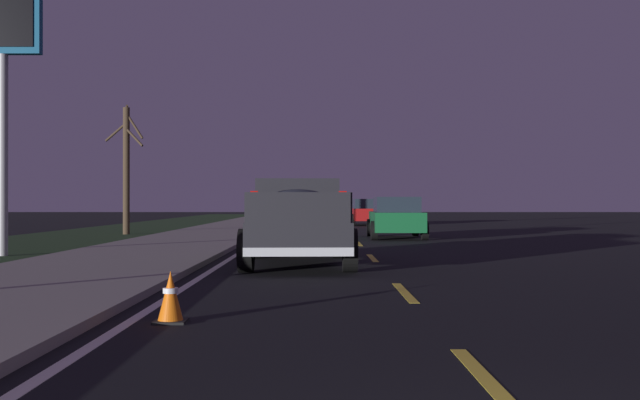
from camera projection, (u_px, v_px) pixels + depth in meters
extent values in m
plane|color=black|center=(352.00, 236.00, 29.41)|extent=(144.00, 144.00, 0.00)
cube|color=gray|center=(208.00, 235.00, 29.41)|extent=(108.00, 4.00, 0.12)
cube|color=#1E3819|center=(83.00, 236.00, 29.41)|extent=(108.00, 6.00, 0.01)
cube|color=yellow|center=(488.00, 381.00, 5.55)|extent=(2.40, 0.14, 0.01)
cube|color=yellow|center=(404.00, 292.00, 11.05)|extent=(2.40, 0.14, 0.01)
cube|color=yellow|center=(372.00, 258.00, 17.82)|extent=(2.40, 0.14, 0.01)
cube|color=yellow|center=(359.00, 244.00, 23.93)|extent=(2.40, 0.14, 0.01)
cube|color=yellow|center=(352.00, 236.00, 29.51)|extent=(2.40, 0.14, 0.01)
cube|color=yellow|center=(346.00, 230.00, 35.71)|extent=(2.40, 0.14, 0.01)
cube|color=yellow|center=(343.00, 227.00, 40.78)|extent=(2.40, 0.14, 0.01)
cube|color=yellow|center=(340.00, 224.00, 46.57)|extent=(2.40, 0.14, 0.01)
cube|color=yellow|center=(338.00, 221.00, 53.20)|extent=(2.40, 0.14, 0.01)
cube|color=yellow|center=(336.00, 219.00, 59.30)|extent=(2.40, 0.14, 0.01)
cube|color=yellow|center=(334.00, 217.00, 64.98)|extent=(2.40, 0.14, 0.01)
cube|color=yellow|center=(333.00, 216.00, 70.51)|extent=(2.40, 0.14, 0.01)
cube|color=yellow|center=(332.00, 215.00, 76.57)|extent=(2.40, 0.14, 0.01)
cube|color=yellow|center=(331.00, 214.00, 81.61)|extent=(2.40, 0.14, 0.01)
cube|color=silver|center=(266.00, 236.00, 29.41)|extent=(108.00, 0.14, 0.01)
cube|color=#232328|center=(297.00, 233.00, 16.02)|extent=(5.47, 2.20, 0.60)
cube|color=#232328|center=(297.00, 199.00, 17.21)|extent=(2.23, 1.92, 0.90)
cube|color=#1E2833|center=(297.00, 197.00, 16.16)|extent=(0.09, 1.44, 0.50)
cube|color=#232328|center=(251.00, 207.00, 14.90)|extent=(3.02, 0.19, 0.56)
cube|color=#232328|center=(344.00, 207.00, 14.97)|extent=(3.02, 0.19, 0.56)
cube|color=#232328|center=(299.00, 208.00, 13.36)|extent=(0.15, 1.88, 0.56)
cube|color=silver|center=(299.00, 252.00, 13.36)|extent=(0.20, 2.00, 0.16)
cube|color=red|center=(254.00, 197.00, 13.34)|extent=(0.07, 0.14, 0.20)
cube|color=red|center=(343.00, 197.00, 13.40)|extent=(0.07, 0.14, 0.20)
ellipsoid|color=#232833|center=(298.00, 205.00, 14.94)|extent=(2.65, 1.62, 0.64)
sphere|color=silver|center=(280.00, 212.00, 15.42)|extent=(0.40, 0.40, 0.40)
sphere|color=beige|center=(314.00, 213.00, 14.35)|extent=(0.34, 0.34, 0.34)
cylinder|color=black|center=(255.00, 241.00, 17.76)|extent=(0.84, 0.28, 0.84)
cylinder|color=black|center=(338.00, 241.00, 17.83)|extent=(0.84, 0.28, 0.84)
cylinder|color=black|center=(246.00, 251.00, 14.20)|extent=(0.84, 0.28, 0.84)
cylinder|color=black|center=(350.00, 250.00, 14.27)|extent=(0.84, 0.28, 0.84)
cube|color=maroon|center=(367.00, 214.00, 43.94)|extent=(4.45, 1.92, 0.70)
cube|color=#1E2833|center=(367.00, 204.00, 43.70)|extent=(2.51, 1.65, 0.56)
cylinder|color=black|center=(350.00, 219.00, 45.41)|extent=(0.68, 0.22, 0.68)
cylinder|color=black|center=(379.00, 219.00, 45.46)|extent=(0.68, 0.22, 0.68)
cylinder|color=black|center=(353.00, 220.00, 42.42)|extent=(0.68, 0.22, 0.68)
cylinder|color=black|center=(385.00, 220.00, 42.47)|extent=(0.68, 0.22, 0.68)
cube|color=red|center=(370.00, 214.00, 41.80)|extent=(0.12, 1.51, 0.10)
cube|color=#14592D|center=(396.00, 221.00, 27.82)|extent=(4.43, 1.87, 0.70)
cube|color=#1E2833|center=(396.00, 205.00, 27.57)|extent=(2.49, 1.63, 0.56)
cylinder|color=black|center=(370.00, 228.00, 29.33)|extent=(0.68, 0.22, 0.68)
cylinder|color=black|center=(415.00, 228.00, 29.30)|extent=(0.68, 0.22, 0.68)
cylinder|color=black|center=(374.00, 230.00, 26.34)|extent=(0.68, 0.22, 0.68)
cylinder|color=black|center=(425.00, 231.00, 26.31)|extent=(0.68, 0.22, 0.68)
cube|color=red|center=(401.00, 221.00, 25.67)|extent=(0.11, 1.51, 0.10)
cylinder|color=#99999E|center=(3.00, 111.00, 18.55)|extent=(0.24, 0.24, 7.26)
cube|color=navy|center=(3.00, 11.00, 18.56)|extent=(0.24, 1.90, 2.20)
cube|color=black|center=(1.00, 9.00, 18.43)|extent=(0.04, 1.60, 1.87)
cylinder|color=#423323|center=(126.00, 171.00, 31.02)|extent=(0.28, 0.28, 5.32)
cylinder|color=#423323|center=(134.00, 126.00, 30.95)|extent=(0.23, 0.79, 1.14)
cylinder|color=#423323|center=(116.00, 132.00, 31.09)|extent=(0.21, 0.96, 0.83)
cylinder|color=#423323|center=(134.00, 137.00, 30.79)|extent=(0.50, 0.86, 0.88)
cylinder|color=#423323|center=(126.00, 114.00, 31.48)|extent=(0.96, 0.41, 0.74)
cube|color=black|center=(171.00, 321.00, 8.27)|extent=(0.36, 0.36, 0.03)
cone|color=orange|center=(171.00, 295.00, 8.27)|extent=(0.28, 0.28, 0.55)
cylinder|color=white|center=(171.00, 290.00, 8.27)|extent=(0.17, 0.17, 0.06)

